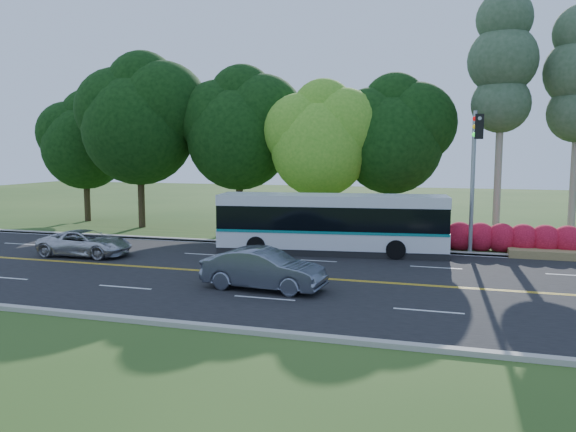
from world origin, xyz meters
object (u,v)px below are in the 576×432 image
(traffic_signal, at_px, (475,160))
(transit_bus, at_px, (331,224))
(suv, at_px, (86,243))
(sedan, at_px, (264,269))

(traffic_signal, xyz_separation_m, transit_bus, (-6.62, 0.19, -3.20))
(traffic_signal, xyz_separation_m, suv, (-17.87, -3.89, -4.03))
(traffic_signal, bearing_deg, sedan, -134.03)
(traffic_signal, relative_size, suv, 1.56)
(sedan, distance_m, suv, 11.10)
(traffic_signal, height_order, sedan, traffic_signal)
(transit_bus, distance_m, sedan, 7.96)
(traffic_signal, bearing_deg, suv, -167.73)
(traffic_signal, xyz_separation_m, sedan, (-7.44, -7.70, -3.91))
(traffic_signal, bearing_deg, transit_bus, 178.36)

